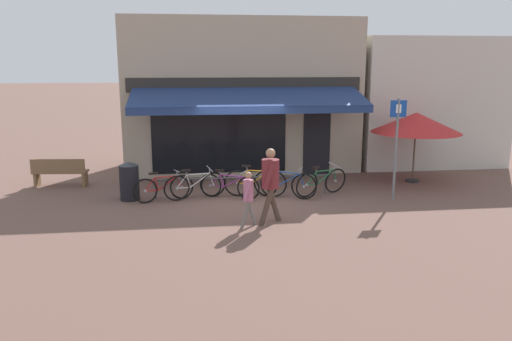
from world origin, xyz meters
The scene contains 16 objects.
ground_plane centered at (0.00, 0.00, 0.00)m, with size 160.00×160.00×0.00m, color brown.
shop_front centered at (0.34, 3.98, 2.55)m, with size 7.86×4.94×5.11m.
neighbour_building centered at (7.08, 4.50, 2.27)m, with size 5.22×4.00×4.53m.
bike_rack_rail centered at (-0.05, -0.07, 0.49)m, with size 4.85×0.04×0.57m.
bicycle_red centered at (-2.20, -0.21, 0.36)m, with size 1.62×0.73×0.82m.
bicycle_silver centered at (-1.35, -0.16, 0.39)m, with size 1.72×0.61×0.88m.
bicycle_purple centered at (-0.42, -0.16, 0.36)m, with size 1.62×0.81×0.79m.
bicycle_orange centered at (0.32, -0.07, 0.40)m, with size 1.74×0.55×0.90m.
bicycle_blue centered at (1.11, -0.30, 0.39)m, with size 1.66×0.86×0.87m.
bicycle_green centered at (2.18, -0.19, 0.39)m, with size 1.66×0.85×0.90m.
pedestrian_adult centered at (0.38, -2.43, 1.07)m, with size 0.60×0.71×1.78m.
pedestrian_child centered at (-0.16, -2.65, 0.80)m, with size 0.41×0.43×1.30m.
litter_bin centered at (-3.12, 0.00, 0.53)m, with size 0.53×0.53×1.07m.
parking_sign centered at (3.97, -1.01, 1.68)m, with size 0.44×0.07×2.78m.
cafe_parasol centered at (5.45, 1.05, 1.86)m, with size 2.74×2.74×2.18m.
park_bench centered at (-5.38, 1.77, 0.46)m, with size 1.64×0.60×0.87m.
Camera 1 is at (-1.35, -13.48, 3.69)m, focal length 35.00 mm.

